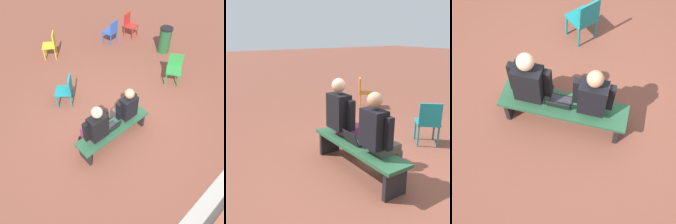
# 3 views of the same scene
# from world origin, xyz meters

# --- Properties ---
(ground_plane) EXTENTS (60.00, 60.00, 0.00)m
(ground_plane) POSITION_xyz_m (0.00, 0.00, 0.00)
(ground_plane) COLOR brown
(bench) EXTENTS (1.80, 0.44, 0.45)m
(bench) POSITION_xyz_m (0.27, 0.33, 0.35)
(bench) COLOR #285638
(bench) RESTS_ON ground
(person_student) EXTENTS (0.53, 0.67, 1.33)m
(person_student) POSITION_xyz_m (-0.12, 0.27, 0.71)
(person_student) COLOR #4C473D
(person_student) RESTS_ON ground
(person_adult) EXTENTS (0.57, 0.72, 1.39)m
(person_adult) POSITION_xyz_m (0.72, 0.26, 0.74)
(person_adult) COLOR #7F2D5B
(person_adult) RESTS_ON ground
(laptop) EXTENTS (0.32, 0.29, 0.21)m
(laptop) POSITION_xyz_m (0.32, 0.35, 0.50)
(laptop) COLOR black
(laptop) RESTS_ON bench
(plastic_chair_near_bench_right) EXTENTS (0.59, 0.59, 0.84)m
(plastic_chair_near_bench_right) POSITION_xyz_m (0.35, -1.38, 0.48)
(plastic_chair_near_bench_right) COLOR teal
(plastic_chair_near_bench_right) RESTS_ON ground
(plastic_chair_far_right) EXTENTS (0.59, 0.59, 0.84)m
(plastic_chair_far_right) POSITION_xyz_m (3.12, -2.06, 0.48)
(plastic_chair_far_right) COLOR orange
(plastic_chair_far_right) RESTS_ON ground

